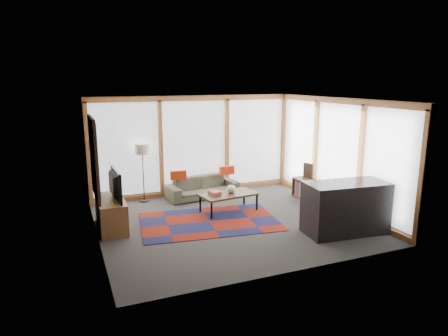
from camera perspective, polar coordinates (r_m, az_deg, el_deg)
name	(u,v)px	position (r m, az deg, el deg)	size (l,w,h in m)	color
ground	(231,221)	(8.71, 1.01, -7.62)	(5.50, 5.50, 0.00)	#2A2A28
room_envelope	(242,146)	(9.01, 2.53, 3.20)	(5.52, 5.02, 2.62)	#423832
rug	(209,222)	(8.68, -2.12, -7.65)	(2.91, 1.87, 0.01)	maroon
sofa	(203,187)	(10.37, -3.09, -2.75)	(1.84, 0.72, 0.54)	#3E3F2F
pillow_left	(178,175)	(10.09, -6.55, -1.01)	(0.40, 0.12, 0.22)	#B02910
pillow_right	(227,170)	(10.55, 0.40, -0.34)	(0.40, 0.12, 0.22)	#B02910
floor_lamp	(143,173)	(10.10, -11.47, -0.68)	(0.37, 0.37, 1.47)	#312218
coffee_table	(229,202)	(9.28, 0.67, -4.94)	(1.28, 0.64, 0.43)	#382415
book_stack	(215,193)	(9.12, -1.35, -3.58)	(0.22, 0.27, 0.09)	#994B32
vase	(231,189)	(9.26, 1.04, -3.02)	(0.22, 0.22, 0.19)	beige
bookshelf	(321,196)	(9.92, 13.67, -3.89)	(0.37, 2.04, 0.51)	#382415
bowl_a	(336,189)	(9.40, 15.73, -2.95)	(0.22, 0.22, 0.11)	black
bowl_b	(326,186)	(9.70, 14.35, -2.49)	(0.15, 0.15, 0.08)	black
shelf_picture	(308,171)	(10.50, 11.91, -0.37)	(0.04, 0.30, 0.39)	black
tv_console	(111,214)	(8.53, -15.83, -6.31)	(0.52, 1.26, 0.63)	brown
television	(111,185)	(8.34, -15.86, -2.29)	(1.06, 0.14, 0.61)	black
bar_counter	(346,208)	(8.30, 16.98, -5.45)	(1.62, 0.76, 1.03)	black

